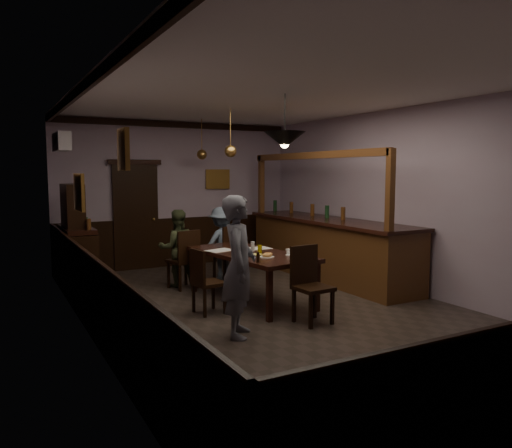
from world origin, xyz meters
TOP-DOWN VIEW (x-y plane):
  - room at (0.00, 0.00)m, footprint 5.01×8.01m
  - dining_table at (-0.04, 0.66)m, footprint 1.27×2.31m
  - chair_far_left at (-0.64, 1.86)m, footprint 0.52×0.52m
  - chair_far_right at (0.25, 1.98)m, footprint 0.48×0.48m
  - chair_near at (0.14, -0.64)m, footprint 0.46×0.46m
  - chair_side at (-0.93, 0.35)m, footprint 0.44×0.44m
  - person_standing at (-0.92, -0.71)m, footprint 0.67×0.74m
  - person_seated_left at (-0.68, 2.14)m, footprint 0.70×0.58m
  - person_seated_right at (0.21, 2.26)m, footprint 0.92×0.61m
  - newspaper_left at (-0.38, 1.01)m, footprint 0.48×0.40m
  - newspaper_right at (0.21, 0.92)m, footprint 0.43×0.31m
  - napkin at (-0.05, 0.46)m, footprint 0.17×0.17m
  - saucer at (0.34, 0.13)m, footprint 0.15×0.15m
  - coffee_cup at (0.34, 0.19)m, footprint 0.09×0.09m
  - pastry_plate at (-0.06, 0.14)m, footprint 0.22×0.22m
  - pastry_ring_a at (-0.06, 0.12)m, footprint 0.13×0.13m
  - pastry_ring_b at (-0.01, 0.18)m, footprint 0.13×0.13m
  - soda_can at (0.05, 0.53)m, footprint 0.07×0.07m
  - beer_glass at (-0.27, 0.67)m, footprint 0.06×0.06m
  - water_glass at (0.03, 0.73)m, footprint 0.06×0.06m
  - pepper_mill at (-0.35, -0.14)m, footprint 0.04×0.04m
  - sideboard at (-2.21, 2.86)m, footprint 0.47×1.33m
  - bar_counter at (1.99, 1.45)m, footprint 0.96×4.12m
  - door_back at (-0.90, 3.95)m, footprint 0.90×0.06m
  - ac_unit at (-2.38, 2.90)m, footprint 0.20×0.85m
  - picture_left_small at (-2.46, -1.60)m, footprint 0.04×0.28m
  - picture_left_large at (-2.46, 0.80)m, footprint 0.04×0.62m
  - picture_back at (0.90, 3.96)m, footprint 0.55×0.04m
  - pendant_iron at (0.07, -0.13)m, footprint 0.56×0.56m
  - pendant_brass_mid at (0.10, 1.64)m, footprint 0.20×0.20m
  - pendant_brass_far at (0.30, 3.38)m, footprint 0.20×0.20m

SIDE VIEW (x-z plane):
  - chair_side at x=-0.93m, z-range 0.04..0.95m
  - chair_far_left at x=-0.64m, z-range 0.05..1.04m
  - chair_near at x=0.14m, z-range 0.05..1.05m
  - chair_far_right at x=0.25m, z-range 0.05..1.06m
  - bar_counter at x=1.99m, z-range -0.57..1.74m
  - person_seated_left at x=-0.68m, z-range 0.00..1.32m
  - person_seated_right at x=0.21m, z-range 0.00..1.33m
  - dining_table at x=-0.04m, z-range 0.31..1.06m
  - sideboard at x=-2.21m, z-range -0.17..1.58m
  - napkin at x=-0.05m, z-range 0.75..0.75m
  - newspaper_left at x=-0.38m, z-range 0.75..0.76m
  - newspaper_right at x=0.21m, z-range 0.75..0.76m
  - saucer at x=0.34m, z-range 0.75..0.76m
  - pastry_plate at x=-0.06m, z-range 0.75..0.76m
  - pastry_ring_a at x=-0.06m, z-range 0.77..0.81m
  - pastry_ring_b at x=-0.01m, z-range 0.77..0.81m
  - coffee_cup at x=0.34m, z-range 0.76..0.84m
  - soda_can at x=0.05m, z-range 0.75..0.87m
  - pepper_mill at x=-0.35m, z-range 0.75..0.89m
  - water_glass at x=0.03m, z-range 0.75..0.90m
  - person_standing at x=-0.92m, z-range 0.00..1.69m
  - beer_glass at x=-0.27m, z-range 0.75..0.95m
  - door_back at x=-0.90m, z-range 0.00..2.10m
  - room at x=0.00m, z-range -0.01..3.01m
  - picture_left_large at x=-2.46m, z-range 1.46..1.94m
  - picture_back at x=0.90m, z-range 1.59..2.01m
  - picture_left_small at x=-2.46m, z-range 1.97..2.33m
  - pendant_brass_mid at x=0.10m, z-range 1.89..2.70m
  - pendant_brass_far at x=0.30m, z-range 1.89..2.70m
  - pendant_iron at x=0.07m, z-range 2.02..2.75m
  - ac_unit at x=-2.38m, z-range 2.30..2.60m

